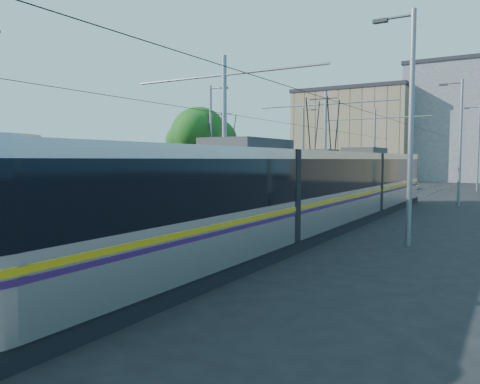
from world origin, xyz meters
The scene contains 13 objects.
ground centered at (0.00, 0.00, 0.00)m, with size 160.00×160.00×0.00m, color black.
platform centered at (0.00, 17.00, 0.15)m, with size 4.00×50.00×0.30m, color gray.
tactile_strip_left centered at (-1.45, 17.00, 0.30)m, with size 0.70×50.00×0.01m, color gray.
tactile_strip_right centered at (1.45, 17.00, 0.30)m, with size 0.70×50.00×0.01m, color gray.
rails centered at (0.00, 17.00, 0.02)m, with size 8.71×70.00×0.03m.
tram_left centered at (-3.60, 13.40, 1.71)m, with size 2.43×31.62×5.50m.
tram_right centered at (3.60, 10.00, 1.86)m, with size 2.43×31.61×5.50m.
catenary centered at (0.00, 14.15, 4.52)m, with size 9.20×70.00×7.00m.
street_lamps centered at (0.00, 21.00, 4.18)m, with size 15.18×38.22×8.00m.
shelter centered at (-0.01, 16.95, 1.67)m, with size 1.03×1.34×2.61m.
tree centered at (-9.03, 19.32, 4.58)m, with size 4.67×4.31×6.78m.
building_left centered at (-10.00, 60.00, 6.55)m, with size 16.32×12.24×13.08m.
building_centre centered at (6.00, 64.00, 8.05)m, with size 18.36×14.28×16.08m.
Camera 1 is at (10.64, -8.67, 2.98)m, focal length 35.00 mm.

